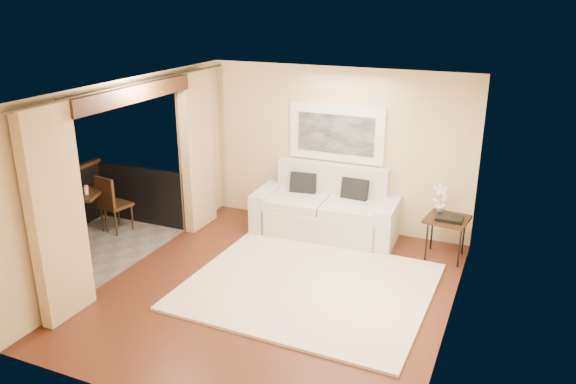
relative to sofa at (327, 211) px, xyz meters
The scene contains 18 objects.
floor 2.14m from the sofa, 89.35° to the right, with size 5.00×5.00×0.00m, color #582B19.
room_shell 3.66m from the sofa, 135.03° to the right, with size 5.00×6.40×5.00m.
balcony 3.90m from the sofa, 147.34° to the right, with size 1.81×2.60×1.17m.
curtains 3.11m from the sofa, 134.76° to the right, with size 0.16×4.80×2.64m.
artwork 1.28m from the sofa, 89.35° to the left, with size 1.62×0.07×0.92m.
rug 1.93m from the sofa, 77.57° to the right, with size 3.19×2.77×0.04m, color #FFE7CD.
sofa is the anchor object (origin of this frame).
side_table 1.97m from the sofa, ahead, with size 0.67×0.67×0.65m.
tray 2.02m from the sofa, ahead, with size 0.38×0.28×0.05m, color black.
orchid 1.88m from the sofa, ahead, with size 0.25×0.17×0.47m, color white.
bistro_table 4.02m from the sofa, 154.51° to the right, with size 0.82×0.82×0.77m.
balcony_chair_far 3.58m from the sofa, 156.79° to the right, with size 0.49×0.50×0.99m.
balcony_chair_near 4.62m from the sofa, 142.54° to the right, with size 0.47×0.48×0.98m.
ice_bucket 4.12m from the sofa, 157.09° to the right, with size 0.18×0.18×0.20m, color silver.
candle 3.95m from the sofa, 156.57° to the right, with size 0.06×0.06×0.07m, color red.
vase 4.11m from the sofa, 152.13° to the right, with size 0.04×0.04×0.18m, color white.
glass_a 3.98m from the sofa, 152.98° to the right, with size 0.06×0.06×0.12m, color silver.
glass_b 3.88m from the sofa, 153.06° to the right, with size 0.06×0.06×0.12m, color white.
Camera 1 is at (2.81, -6.08, 3.79)m, focal length 35.00 mm.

